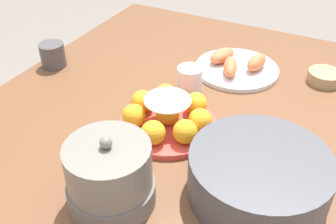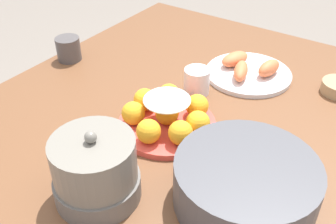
{
  "view_description": "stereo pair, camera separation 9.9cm",
  "coord_description": "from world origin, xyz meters",
  "px_view_note": "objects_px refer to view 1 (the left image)",
  "views": [
    {
      "loc": [
        0.73,
        0.37,
        1.38
      ],
      "look_at": [
        0.01,
        0.01,
        0.8
      ],
      "focal_mm": 42.0,
      "sensor_mm": 36.0,
      "label": 1
    },
    {
      "loc": [
        0.67,
        0.46,
        1.38
      ],
      "look_at": [
        0.01,
        0.01,
        0.8
      ],
      "focal_mm": 42.0,
      "sensor_mm": 36.0,
      "label": 2
    }
  ],
  "objects_px": {
    "cake_plate": "(168,116)",
    "serving_bowl": "(259,174)",
    "cup_far": "(190,79)",
    "seafood_platter": "(236,66)",
    "cup_near": "(53,55)",
    "dining_table": "(168,148)",
    "warming_pot": "(110,176)",
    "sauce_bowl": "(324,76)"
  },
  "relations": [
    {
      "from": "dining_table",
      "to": "serving_bowl",
      "type": "bearing_deg",
      "value": 63.79
    },
    {
      "from": "cake_plate",
      "to": "serving_bowl",
      "type": "height_order",
      "value": "serving_bowl"
    },
    {
      "from": "sauce_bowl",
      "to": "seafood_platter",
      "type": "bearing_deg",
      "value": -76.88
    },
    {
      "from": "cake_plate",
      "to": "cup_near",
      "type": "xyz_separation_m",
      "value": [
        -0.12,
        -0.47,
        0.0
      ]
    },
    {
      "from": "cake_plate",
      "to": "warming_pot",
      "type": "relative_size",
      "value": 1.41
    },
    {
      "from": "cup_far",
      "to": "sauce_bowl",
      "type": "bearing_deg",
      "value": 124.0
    },
    {
      "from": "cake_plate",
      "to": "serving_bowl",
      "type": "distance_m",
      "value": 0.29
    },
    {
      "from": "dining_table",
      "to": "warming_pot",
      "type": "height_order",
      "value": "warming_pot"
    },
    {
      "from": "cup_near",
      "to": "cake_plate",
      "type": "bearing_deg",
      "value": 75.46
    },
    {
      "from": "serving_bowl",
      "to": "seafood_platter",
      "type": "relative_size",
      "value": 1.1
    },
    {
      "from": "serving_bowl",
      "to": "cup_near",
      "type": "relative_size",
      "value": 3.7
    },
    {
      "from": "seafood_platter",
      "to": "cup_near",
      "type": "height_order",
      "value": "cup_near"
    },
    {
      "from": "cake_plate",
      "to": "sauce_bowl",
      "type": "xyz_separation_m",
      "value": [
        -0.41,
        0.31,
        -0.02
      ]
    },
    {
      "from": "cake_plate",
      "to": "sauce_bowl",
      "type": "relative_size",
      "value": 2.54
    },
    {
      "from": "seafood_platter",
      "to": "warming_pot",
      "type": "relative_size",
      "value": 1.47
    },
    {
      "from": "serving_bowl",
      "to": "warming_pot",
      "type": "bearing_deg",
      "value": -58.7
    },
    {
      "from": "sauce_bowl",
      "to": "cup_far",
      "type": "relative_size",
      "value": 1.33
    },
    {
      "from": "sauce_bowl",
      "to": "seafood_platter",
      "type": "height_order",
      "value": "seafood_platter"
    },
    {
      "from": "seafood_platter",
      "to": "cup_near",
      "type": "distance_m",
      "value": 0.58
    },
    {
      "from": "serving_bowl",
      "to": "warming_pot",
      "type": "xyz_separation_m",
      "value": [
        0.15,
        -0.25,
        0.02
      ]
    },
    {
      "from": "dining_table",
      "to": "warming_pot",
      "type": "distance_m",
      "value": 0.33
    },
    {
      "from": "cake_plate",
      "to": "cup_near",
      "type": "bearing_deg",
      "value": -104.54
    },
    {
      "from": "cup_near",
      "to": "cup_far",
      "type": "distance_m",
      "value": 0.45
    },
    {
      "from": "serving_bowl",
      "to": "cup_near",
      "type": "height_order",
      "value": "serving_bowl"
    },
    {
      "from": "serving_bowl",
      "to": "cup_far",
      "type": "xyz_separation_m",
      "value": [
        -0.3,
        -0.29,
        -0.02
      ]
    },
    {
      "from": "dining_table",
      "to": "seafood_platter",
      "type": "distance_m",
      "value": 0.35
    },
    {
      "from": "cup_far",
      "to": "serving_bowl",
      "type": "bearing_deg",
      "value": 44.2
    },
    {
      "from": "cup_near",
      "to": "warming_pot",
      "type": "height_order",
      "value": "warming_pot"
    },
    {
      "from": "dining_table",
      "to": "cup_near",
      "type": "relative_size",
      "value": 17.76
    },
    {
      "from": "cake_plate",
      "to": "warming_pot",
      "type": "bearing_deg",
      "value": 2.06
    },
    {
      "from": "dining_table",
      "to": "seafood_platter",
      "type": "height_order",
      "value": "seafood_platter"
    },
    {
      "from": "cup_far",
      "to": "dining_table",
      "type": "bearing_deg",
      "value": 4.94
    },
    {
      "from": "sauce_bowl",
      "to": "cup_far",
      "type": "height_order",
      "value": "cup_far"
    },
    {
      "from": "sauce_bowl",
      "to": "warming_pot",
      "type": "relative_size",
      "value": 0.56
    },
    {
      "from": "cup_near",
      "to": "cup_far",
      "type": "height_order",
      "value": "cup_near"
    },
    {
      "from": "cake_plate",
      "to": "cup_far",
      "type": "height_order",
      "value": "cake_plate"
    },
    {
      "from": "dining_table",
      "to": "warming_pot",
      "type": "xyz_separation_m",
      "value": [
        0.29,
        0.02,
        0.16
      ]
    },
    {
      "from": "sauce_bowl",
      "to": "cup_near",
      "type": "height_order",
      "value": "cup_near"
    },
    {
      "from": "dining_table",
      "to": "sauce_bowl",
      "type": "bearing_deg",
      "value": 140.22
    },
    {
      "from": "cake_plate",
      "to": "cup_far",
      "type": "xyz_separation_m",
      "value": [
        -0.19,
        -0.02,
        0.0
      ]
    },
    {
      "from": "sauce_bowl",
      "to": "cup_near",
      "type": "bearing_deg",
      "value": -69.65
    },
    {
      "from": "cake_plate",
      "to": "cup_near",
      "type": "height_order",
      "value": "cake_plate"
    }
  ]
}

